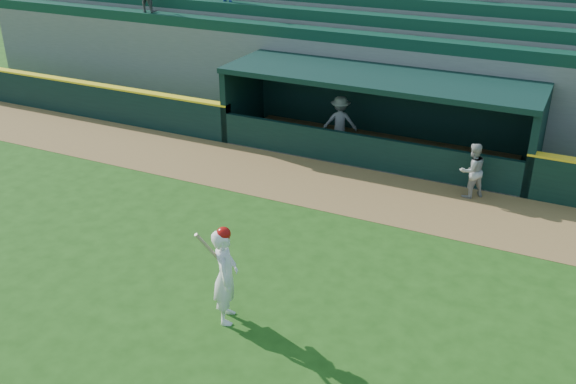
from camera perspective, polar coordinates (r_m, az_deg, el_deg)
name	(u,v)px	position (r m, az deg, el deg)	size (l,w,h in m)	color
ground	(255,277)	(13.71, -2.95, -7.52)	(120.00, 120.00, 0.00)	#1D4812
warning_track	(341,188)	(17.60, 4.70, 0.39)	(40.00, 3.00, 0.01)	brown
field_wall_left	(46,93)	(25.33, -20.68, 8.22)	(15.50, 0.30, 1.20)	black
wall_stripe_left	(44,76)	(25.16, -20.90, 9.58)	(15.50, 0.32, 0.06)	yellow
dugout_player_front	(472,170)	(17.44, 16.05, 1.86)	(0.73, 0.57, 1.50)	#AAA9A4
dugout_player_inside	(340,122)	(20.19, 4.65, 6.25)	(1.05, 0.60, 1.63)	#969691
dugout	(380,108)	(19.84, 8.19, 7.38)	(9.40, 2.80, 2.46)	slate
stands	(423,44)	(23.82, 11.94, 12.77)	(34.50, 6.25, 7.46)	slate
batter_at_plate	(225,275)	(11.99, -5.59, -7.32)	(0.71, 0.86, 2.00)	white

